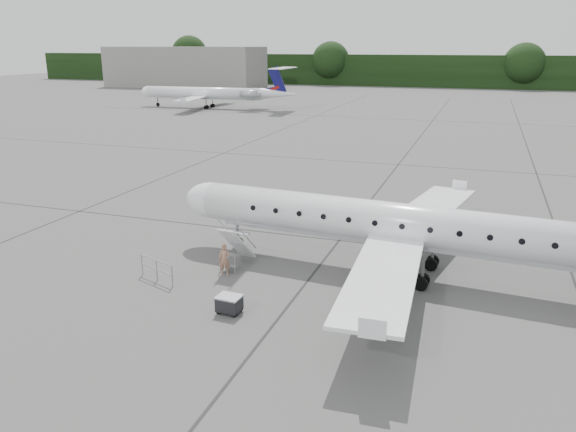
% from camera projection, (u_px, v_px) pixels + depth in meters
% --- Properties ---
extents(ground, '(320.00, 320.00, 0.00)m').
position_uv_depth(ground, '(372.00, 301.00, 23.71)').
color(ground, '#575754').
rests_on(ground, ground).
extents(treeline, '(260.00, 4.00, 8.00)m').
position_uv_depth(treeline, '(473.00, 72.00, 139.99)').
color(treeline, black).
rests_on(treeline, ground).
extents(terminal_building, '(40.00, 14.00, 10.00)m').
position_uv_depth(terminal_building, '(185.00, 67.00, 143.62)').
color(terminal_building, slate).
rests_on(terminal_building, ground).
extents(main_regional_jet, '(28.16, 21.30, 6.85)m').
position_uv_depth(main_regional_jet, '(411.00, 205.00, 25.37)').
color(main_regional_jet, white).
rests_on(main_regional_jet, ground).
extents(airstair, '(1.03, 2.31, 2.15)m').
position_uv_depth(airstair, '(237.00, 245.00, 27.20)').
color(airstair, white).
rests_on(airstair, ground).
extents(passenger, '(0.63, 0.49, 1.52)m').
position_uv_depth(passenger, '(225.00, 260.00, 26.17)').
color(passenger, '#9A6C54').
rests_on(passenger, ground).
extents(safety_railing, '(2.09, 0.86, 1.00)m').
position_uv_depth(safety_railing, '(157.00, 270.00, 25.59)').
color(safety_railing, '#94969C').
rests_on(safety_railing, ground).
extents(baggage_cart, '(0.96, 0.80, 0.79)m').
position_uv_depth(baggage_cart, '(229.00, 304.00, 22.51)').
color(baggage_cart, black).
rests_on(baggage_cart, ground).
extents(bg_regional_left, '(27.41, 20.25, 7.00)m').
position_uv_depth(bg_regional_left, '(203.00, 87.00, 95.49)').
color(bg_regional_left, white).
rests_on(bg_regional_left, ground).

